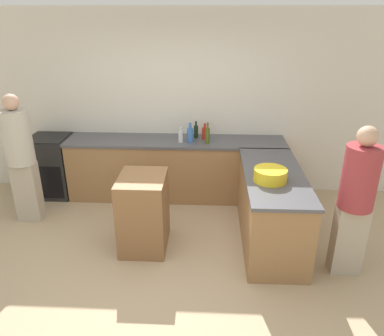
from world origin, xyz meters
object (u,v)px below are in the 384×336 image
hot_sauce_bottle (205,133)px  vinegar_bottle_clear (181,136)px  range_oven (52,166)px  olive_oil_bottle (208,135)px  person_at_peninsula (356,198)px  island_table (144,212)px  water_bottle_blue (190,134)px  mixing_bowl (270,175)px  person_by_range (21,155)px  wine_bottle_dark (196,131)px

hot_sauce_bottle → vinegar_bottle_clear: hot_sauce_bottle is taller
range_oven → olive_oil_bottle: olive_oil_bottle is taller
person_at_peninsula → island_table: bearing=170.6°
island_table → water_bottle_blue: bearing=69.2°
island_table → mixing_bowl: bearing=-0.7°
hot_sauce_bottle → person_by_range: (-2.34, -0.86, -0.06)m
olive_oil_bottle → person_by_range: bearing=-164.4°
water_bottle_blue → vinegar_bottle_clear: water_bottle_blue is taller
island_table → olive_oil_bottle: (0.73, 1.21, 0.57)m
person_by_range → person_at_peninsula: 4.00m
olive_oil_bottle → wine_bottle_dark: bearing=124.4°
range_oven → water_bottle_blue: (2.11, -0.07, 0.56)m
vinegar_bottle_clear → mixing_bowl: bearing=-49.2°
island_table → mixing_bowl: mixing_bowl is taller
hot_sauce_bottle → water_bottle_blue: water_bottle_blue is taller
island_table → vinegar_bottle_clear: vinegar_bottle_clear is taller
range_oven → island_table: (1.63, -1.34, -0.00)m
mixing_bowl → water_bottle_blue: bearing=126.5°
range_oven → hot_sauce_bottle: bearing=1.6°
wine_bottle_dark → water_bottle_blue: bearing=-110.5°
hot_sauce_bottle → person_at_peninsula: person_at_peninsula is taller
range_oven → hot_sauce_bottle: size_ratio=3.91×
mixing_bowl → water_bottle_blue: (-0.95, 1.28, 0.04)m
island_table → mixing_bowl: size_ratio=2.49×
mixing_bowl → person_at_peninsula: 0.89m
range_oven → vinegar_bottle_clear: vinegar_bottle_clear is taller
mixing_bowl → vinegar_bottle_clear: 1.66m
water_bottle_blue → olive_oil_bottle: 0.25m
water_bottle_blue → person_by_range: 2.25m
vinegar_bottle_clear → wine_bottle_dark: bearing=47.0°
person_by_range → olive_oil_bottle: bearing=15.6°
water_bottle_blue → wine_bottle_dark: bearing=69.5°
island_table → hot_sauce_bottle: bearing=64.0°
wine_bottle_dark → person_by_range: person_by_range is taller
range_oven → water_bottle_blue: 2.18m
range_oven → olive_oil_bottle: 2.43m
olive_oil_bottle → water_bottle_blue: bearing=167.6°
range_oven → person_at_peninsula: person_at_peninsula is taller
range_oven → mixing_bowl: bearing=-23.9°
mixing_bowl → wine_bottle_dark: 1.72m
island_table → olive_oil_bottle: 1.52m
person_by_range → mixing_bowl: bearing=-10.3°
water_bottle_blue → person_at_peninsula: bearing=-42.9°
island_table → vinegar_bottle_clear: size_ratio=4.02×
water_bottle_blue → person_at_peninsula: (1.76, -1.64, -0.12)m
mixing_bowl → range_oven: bearing=156.1°
vinegar_bottle_clear → olive_oil_bottle: bearing=-4.3°
range_oven → mixing_bowl: size_ratio=2.51×
person_by_range → person_at_peninsula: person_by_range is taller
island_table → person_at_peninsula: 2.32m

